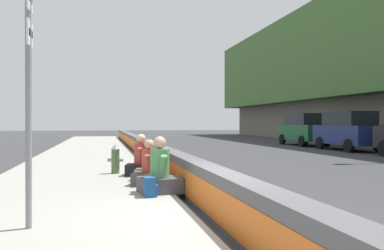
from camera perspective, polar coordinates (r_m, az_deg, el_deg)
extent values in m
plane|color=#353538|center=(7.19, 4.31, -13.01)|extent=(160.00, 160.00, 0.00)
cube|color=gray|center=(6.93, -17.79, -12.93)|extent=(80.00, 4.40, 0.14)
cube|color=#545456|center=(7.10, 4.32, -9.67)|extent=(76.00, 0.44, 0.85)
cube|color=orange|center=(7.05, 2.53, -10.09)|extent=(74.48, 0.01, 0.54)
cylinder|color=gray|center=(6.54, -21.03, 2.77)|extent=(0.09, 0.09, 3.60)
cube|color=white|center=(6.65, -20.88, 11.41)|extent=(0.44, 0.02, 0.36)
cube|color=black|center=(6.65, -20.76, 11.41)|extent=(0.30, 0.01, 0.10)
cylinder|color=#47663D|center=(12.91, -10.20, -4.80)|extent=(0.24, 0.24, 0.72)
cone|color=gray|center=(12.88, -10.21, -2.85)|extent=(0.26, 0.26, 0.16)
cylinder|color=gray|center=(12.92, -9.45, -4.63)|extent=(0.10, 0.12, 0.10)
cylinder|color=gray|center=(12.90, -10.96, -4.64)|extent=(0.10, 0.12, 0.10)
cube|color=#424247|center=(9.34, -4.33, -8.00)|extent=(0.86, 0.97, 0.33)
cylinder|color=#4C8951|center=(9.28, -4.33, -5.11)|extent=(0.42, 0.42, 0.62)
sphere|color=tan|center=(9.25, -4.33, -2.36)|extent=(0.27, 0.27, 0.27)
cylinder|color=#4C8951|center=(9.51, -4.72, -5.35)|extent=(0.33, 0.19, 0.54)
cylinder|color=#4C8951|center=(9.07, -3.92, -5.63)|extent=(0.33, 0.19, 0.54)
cube|color=#424247|center=(10.50, -5.70, -7.15)|extent=(0.88, 0.96, 0.30)
cylinder|color=#AD3D33|center=(10.45, -5.71, -4.82)|extent=(0.38, 0.38, 0.56)
sphere|color=tan|center=(10.42, -5.71, -2.62)|extent=(0.25, 0.25, 0.25)
cylinder|color=#AD3D33|center=(10.66, -5.49, -5.02)|extent=(0.31, 0.21, 0.49)
cylinder|color=#AD3D33|center=(10.25, -5.93, -5.24)|extent=(0.31, 0.21, 0.49)
cube|color=#706651|center=(11.41, -5.73, -6.59)|extent=(0.77, 0.86, 0.28)
cylinder|color=#333842|center=(11.37, -5.73, -4.57)|extent=(0.36, 0.36, 0.53)
sphere|color=brown|center=(11.34, -5.73, -2.66)|extent=(0.23, 0.23, 0.23)
cylinder|color=#333842|center=(11.56, -5.63, -4.75)|extent=(0.29, 0.18, 0.46)
cylinder|color=#333842|center=(11.18, -5.83, -4.93)|extent=(0.29, 0.18, 0.46)
cube|color=black|center=(12.39, -6.81, -5.95)|extent=(0.88, 0.98, 0.32)
cylinder|color=#AD3D33|center=(12.34, -6.82, -3.82)|extent=(0.41, 0.41, 0.60)
sphere|color=beige|center=(12.32, -6.82, -1.81)|extent=(0.27, 0.27, 0.27)
cylinder|color=#AD3D33|center=(12.57, -6.70, -4.02)|extent=(0.33, 0.20, 0.53)
cylinder|color=#AD3D33|center=(12.13, -6.93, -4.18)|extent=(0.33, 0.20, 0.53)
cube|color=navy|center=(8.84, -5.71, -8.24)|extent=(0.32, 0.22, 0.40)
cube|color=navy|center=(8.86, -4.80, -8.61)|extent=(0.22, 0.06, 0.20)
cylinder|color=black|center=(22.59, 24.31, -2.91)|extent=(0.76, 0.23, 0.76)
cube|color=navy|center=(26.54, 20.13, -1.22)|extent=(4.82, 1.98, 1.10)
cube|color=black|center=(26.44, 20.25, 0.83)|extent=(3.12, 1.77, 0.80)
cylinder|color=black|center=(27.39, 16.76, -2.32)|extent=(0.76, 0.23, 0.76)
cylinder|color=black|center=(28.34, 20.01, -2.23)|extent=(0.76, 0.23, 0.76)
cylinder|color=black|center=(24.77, 20.26, -2.61)|extent=(0.76, 0.23, 0.76)
cylinder|color=black|center=(25.82, 23.70, -2.50)|extent=(0.76, 0.23, 0.76)
cube|color=#145128|center=(31.35, 14.72, -0.97)|extent=(4.83, 2.00, 1.10)
cube|color=black|center=(31.26, 14.81, 0.77)|extent=(3.13, 1.78, 0.80)
cylinder|color=black|center=(32.34, 12.00, -1.90)|extent=(0.76, 0.23, 0.76)
cylinder|color=black|center=(33.16, 14.89, -1.84)|extent=(0.76, 0.23, 0.76)
cylinder|color=black|center=(29.58, 14.52, -2.11)|extent=(0.76, 0.23, 0.76)
cylinder|color=black|center=(30.48, 17.59, -2.05)|extent=(0.76, 0.23, 0.76)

